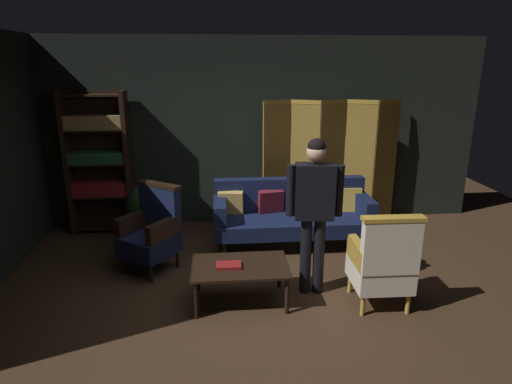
{
  "coord_description": "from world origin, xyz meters",
  "views": [
    {
      "loc": [
        -0.45,
        -4.06,
        2.42
      ],
      "look_at": [
        0.0,
        0.8,
        0.95
      ],
      "focal_mm": 30.24,
      "sensor_mm": 36.0,
      "label": 1
    }
  ],
  "objects_px": {
    "armchair_wing_left": "(152,231)",
    "folding_screen": "(331,161)",
    "bookshelf": "(99,160)",
    "book_red_leather": "(228,265)",
    "armchair_gilt_accent": "(383,263)",
    "potted_plant": "(148,210)",
    "velvet_couch": "(291,212)",
    "coffee_table": "(240,269)",
    "standing_figure": "(314,203)"
  },
  "relations": [
    {
      "from": "folding_screen",
      "to": "potted_plant",
      "type": "distance_m",
      "value": 2.79
    },
    {
      "from": "bookshelf",
      "to": "armchair_wing_left",
      "type": "xyz_separation_m",
      "value": [
        0.9,
        -1.36,
        -0.58
      ]
    },
    {
      "from": "coffee_table",
      "to": "armchair_gilt_accent",
      "type": "distance_m",
      "value": 1.45
    },
    {
      "from": "coffee_table",
      "to": "armchair_gilt_accent",
      "type": "height_order",
      "value": "armchair_gilt_accent"
    },
    {
      "from": "coffee_table",
      "to": "velvet_couch",
      "type": "bearing_deg",
      "value": 62.08
    },
    {
      "from": "velvet_couch",
      "to": "bookshelf",
      "type": "bearing_deg",
      "value": 164.69
    },
    {
      "from": "armchair_wing_left",
      "to": "folding_screen",
      "type": "bearing_deg",
      "value": 28.49
    },
    {
      "from": "coffee_table",
      "to": "book_red_leather",
      "type": "distance_m",
      "value": 0.14
    },
    {
      "from": "bookshelf",
      "to": "standing_figure",
      "type": "bearing_deg",
      "value": -37.81
    },
    {
      "from": "book_red_leather",
      "to": "bookshelf",
      "type": "bearing_deg",
      "value": 128.38
    },
    {
      "from": "folding_screen",
      "to": "book_red_leather",
      "type": "relative_size",
      "value": 8.24
    },
    {
      "from": "armchair_wing_left",
      "to": "potted_plant",
      "type": "relative_size",
      "value": 1.2
    },
    {
      "from": "armchair_gilt_accent",
      "to": "bookshelf",
      "type": "bearing_deg",
      "value": 143.76
    },
    {
      "from": "velvet_couch",
      "to": "armchair_gilt_accent",
      "type": "height_order",
      "value": "armchair_gilt_accent"
    },
    {
      "from": "standing_figure",
      "to": "book_red_leather",
      "type": "bearing_deg",
      "value": -169.45
    },
    {
      "from": "coffee_table",
      "to": "potted_plant",
      "type": "height_order",
      "value": "potted_plant"
    },
    {
      "from": "bookshelf",
      "to": "armchair_wing_left",
      "type": "relative_size",
      "value": 1.97
    },
    {
      "from": "bookshelf",
      "to": "standing_figure",
      "type": "distance_m",
      "value": 3.41
    },
    {
      "from": "coffee_table",
      "to": "potted_plant",
      "type": "distance_m",
      "value": 1.97
    },
    {
      "from": "armchair_gilt_accent",
      "to": "armchair_wing_left",
      "type": "relative_size",
      "value": 1.0
    },
    {
      "from": "coffee_table",
      "to": "potted_plant",
      "type": "bearing_deg",
      "value": 125.91
    },
    {
      "from": "bookshelf",
      "to": "book_red_leather",
      "type": "height_order",
      "value": "bookshelf"
    },
    {
      "from": "potted_plant",
      "to": "book_red_leather",
      "type": "relative_size",
      "value": 3.39
    },
    {
      "from": "armchair_wing_left",
      "to": "velvet_couch",
      "type": "bearing_deg",
      "value": 19.06
    },
    {
      "from": "coffee_table",
      "to": "book_red_leather",
      "type": "relative_size",
      "value": 3.92
    },
    {
      "from": "armchair_gilt_accent",
      "to": "potted_plant",
      "type": "xyz_separation_m",
      "value": [
        -2.58,
        1.81,
        0.01
      ]
    },
    {
      "from": "folding_screen",
      "to": "potted_plant",
      "type": "height_order",
      "value": "folding_screen"
    },
    {
      "from": "armchair_wing_left",
      "to": "potted_plant",
      "type": "distance_m",
      "value": 0.74
    },
    {
      "from": "folding_screen",
      "to": "standing_figure",
      "type": "relative_size",
      "value": 1.24
    },
    {
      "from": "bookshelf",
      "to": "book_red_leather",
      "type": "bearing_deg",
      "value": -51.62
    },
    {
      "from": "armchair_gilt_accent",
      "to": "book_red_leather",
      "type": "height_order",
      "value": "armchair_gilt_accent"
    },
    {
      "from": "bookshelf",
      "to": "armchair_wing_left",
      "type": "distance_m",
      "value": 1.73
    },
    {
      "from": "armchair_gilt_accent",
      "to": "standing_figure",
      "type": "xyz_separation_m",
      "value": [
        -0.64,
        0.36,
        0.54
      ]
    },
    {
      "from": "armchair_gilt_accent",
      "to": "potted_plant",
      "type": "bearing_deg",
      "value": 144.98
    },
    {
      "from": "armchair_gilt_accent",
      "to": "armchair_wing_left",
      "type": "height_order",
      "value": "same"
    },
    {
      "from": "folding_screen",
      "to": "armchair_wing_left",
      "type": "distance_m",
      "value": 2.92
    },
    {
      "from": "potted_plant",
      "to": "standing_figure",
      "type": "bearing_deg",
      "value": -36.87
    },
    {
      "from": "standing_figure",
      "to": "potted_plant",
      "type": "height_order",
      "value": "standing_figure"
    },
    {
      "from": "velvet_couch",
      "to": "standing_figure",
      "type": "bearing_deg",
      "value": -90.28
    },
    {
      "from": "velvet_couch",
      "to": "coffee_table",
      "type": "bearing_deg",
      "value": -117.92
    },
    {
      "from": "bookshelf",
      "to": "potted_plant",
      "type": "distance_m",
      "value": 1.14
    },
    {
      "from": "bookshelf",
      "to": "potted_plant",
      "type": "bearing_deg",
      "value": -40.14
    },
    {
      "from": "standing_figure",
      "to": "potted_plant",
      "type": "relative_size",
      "value": 1.97
    },
    {
      "from": "book_red_leather",
      "to": "folding_screen",
      "type": "bearing_deg",
      "value": 54.15
    },
    {
      "from": "standing_figure",
      "to": "armchair_gilt_accent",
      "type": "bearing_deg",
      "value": -28.93
    },
    {
      "from": "armchair_gilt_accent",
      "to": "potted_plant",
      "type": "distance_m",
      "value": 3.15
    },
    {
      "from": "folding_screen",
      "to": "armchair_wing_left",
      "type": "bearing_deg",
      "value": -151.51
    },
    {
      "from": "bookshelf",
      "to": "armchair_gilt_accent",
      "type": "xyz_separation_m",
      "value": [
        3.34,
        -2.45,
        -0.58
      ]
    },
    {
      "from": "folding_screen",
      "to": "bookshelf",
      "type": "xyz_separation_m",
      "value": [
        -3.43,
        -0.01,
        0.08
      ]
    },
    {
      "from": "velvet_couch",
      "to": "armchair_gilt_accent",
      "type": "xyz_separation_m",
      "value": [
        0.64,
        -1.71,
        0.03
      ]
    }
  ]
}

